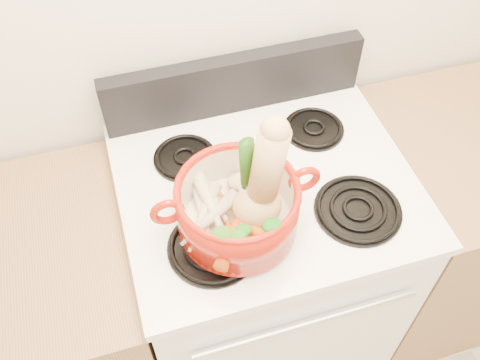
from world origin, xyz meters
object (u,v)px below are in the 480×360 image
object	(u,v)px
leek	(248,179)
squash	(258,180)
stove_body	(261,272)
dutch_oven	(238,208)

from	to	relation	value
leek	squash	bearing A→B (deg)	-85.32
stove_body	leek	size ratio (longest dim) A/B	3.70
squash	leek	bearing A→B (deg)	115.95
dutch_oven	leek	xyz separation A→B (m)	(0.03, 0.01, 0.08)
stove_body	squash	xyz separation A→B (m)	(-0.07, -0.14, 0.68)
dutch_oven	leek	world-z (taller)	leek
dutch_oven	squash	size ratio (longest dim) A/B	0.98
dutch_oven	squash	xyz separation A→B (m)	(0.04, -0.01, 0.11)
stove_body	dutch_oven	size ratio (longest dim) A/B	3.18
squash	stove_body	bearing A→B (deg)	58.21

